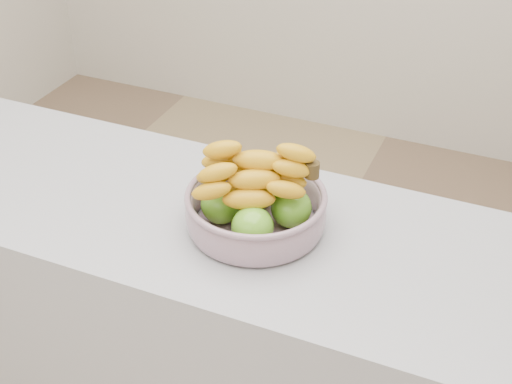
{
  "coord_description": "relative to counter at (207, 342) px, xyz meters",
  "views": [
    {
      "loc": [
        0.68,
        -1.36,
        1.92
      ],
      "look_at": [
        0.15,
        -0.12,
        1.0
      ],
      "focal_mm": 50.0,
      "sensor_mm": 36.0,
      "label": 1
    }
  ],
  "objects": [
    {
      "name": "counter",
      "position": [
        0.0,
        0.0,
        0.0
      ],
      "size": [
        2.0,
        0.6,
        0.9
      ],
      "primitive_type": "cube",
      "color": "#9D9DA5",
      "rests_on": "ground"
    },
    {
      "name": "fruit_bowl",
      "position": [
        0.15,
        -0.0,
        0.52
      ],
      "size": [
        0.33,
        0.33,
        0.21
      ],
      "rotation": [
        0.0,
        0.0,
        0.31
      ],
      "color": "#A1AEC1",
      "rests_on": "counter"
    }
  ]
}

